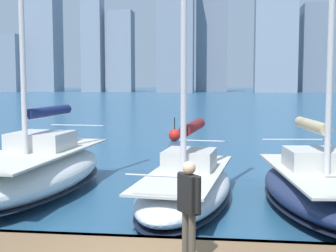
{
  "coord_description": "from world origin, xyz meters",
  "views": [
    {
      "loc": [
        -1.33,
        7.07,
        3.47
      ],
      "look_at": [
        0.28,
        -6.4,
        2.2
      ],
      "focal_mm": 50.0,
      "sensor_mm": 36.0,
      "label": 1
    }
  ],
  "objects_px": {
    "sailboat_maroon": "(187,183)",
    "person_black_shirt": "(189,200)",
    "sailboat_navy": "(36,170)",
    "sailboat_tan": "(320,186)",
    "channel_buoy": "(175,135)"
  },
  "relations": [
    {
      "from": "sailboat_maroon",
      "to": "person_black_shirt",
      "type": "xyz_separation_m",
      "value": [
        -0.46,
        5.53,
        0.94
      ]
    },
    {
      "from": "sailboat_maroon",
      "to": "person_black_shirt",
      "type": "relative_size",
      "value": 7.15
    },
    {
      "from": "sailboat_navy",
      "to": "person_black_shirt",
      "type": "bearing_deg",
      "value": 129.66
    },
    {
      "from": "sailboat_maroon",
      "to": "sailboat_navy",
      "type": "bearing_deg",
      "value": -9.39
    },
    {
      "from": "sailboat_tan",
      "to": "sailboat_maroon",
      "type": "relative_size",
      "value": 0.83
    },
    {
      "from": "sailboat_maroon",
      "to": "person_black_shirt",
      "type": "height_order",
      "value": "sailboat_maroon"
    },
    {
      "from": "sailboat_tan",
      "to": "channel_buoy",
      "type": "distance_m",
      "value": 15.43
    },
    {
      "from": "sailboat_maroon",
      "to": "channel_buoy",
      "type": "height_order",
      "value": "sailboat_maroon"
    },
    {
      "from": "person_black_shirt",
      "to": "channel_buoy",
      "type": "distance_m",
      "value": 20.19
    },
    {
      "from": "sailboat_navy",
      "to": "person_black_shirt",
      "type": "distance_m",
      "value": 8.26
    },
    {
      "from": "sailboat_tan",
      "to": "channel_buoy",
      "type": "xyz_separation_m",
      "value": [
        5.53,
        -14.41,
        -0.27
      ]
    },
    {
      "from": "sailboat_tan",
      "to": "sailboat_maroon",
      "type": "xyz_separation_m",
      "value": [
        3.64,
        0.08,
        0.01
      ]
    },
    {
      "from": "sailboat_maroon",
      "to": "sailboat_navy",
      "type": "height_order",
      "value": "sailboat_navy"
    },
    {
      "from": "sailboat_maroon",
      "to": "sailboat_navy",
      "type": "distance_m",
      "value": 4.85
    },
    {
      "from": "sailboat_navy",
      "to": "channel_buoy",
      "type": "relative_size",
      "value": 9.14
    }
  ]
}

